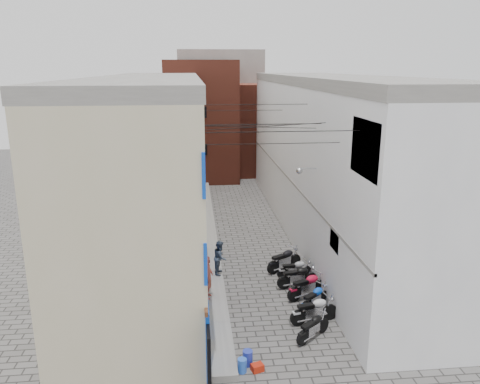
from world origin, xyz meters
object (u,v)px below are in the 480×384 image
object	(u,v)px
motorcycle_b	(314,309)
motorcycle_g	(284,259)
motorcycle_c	(315,297)
motorcycle_a	(313,326)
water_jug_far	(248,358)
person_a	(208,277)
person_b	(220,257)
water_jug_near	(242,365)
motorcycle_d	(308,285)
motorcycle_f	(296,268)
red_crate	(257,368)
motorcycle_e	(298,276)

from	to	relation	value
motorcycle_b	motorcycle_g	size ratio (longest dim) A/B	0.97
motorcycle_b	motorcycle_c	size ratio (longest dim) A/B	1.09
motorcycle_a	water_jug_far	xyz separation A→B (m)	(-2.52, -1.30, -0.25)
person_a	person_b	xyz separation A→B (m)	(0.65, 2.29, -0.13)
water_jug_near	motorcycle_b	bearing A→B (deg)	41.52
person_a	person_b	bearing A→B (deg)	-6.33
motorcycle_d	water_jug_near	distance (m)	5.74
motorcycle_b	person_a	xyz separation A→B (m)	(-3.97, 1.96, 0.59)
motorcycle_d	motorcycle_f	bearing A→B (deg)	158.91
motorcycle_c	red_crate	distance (m)	4.68
motorcycle_b	water_jug_near	xyz separation A→B (m)	(-3.05, -2.70, -0.34)
motorcycle_b	motorcycle_e	xyz separation A→B (m)	(0.03, 2.98, -0.02)
motorcycle_a	motorcycle_d	distance (m)	3.10
person_a	motorcycle_f	bearing A→B (deg)	-55.77
water_jug_near	water_jug_far	xyz separation A→B (m)	(0.22, 0.34, 0.03)
motorcycle_d	person_a	bearing A→B (deg)	-114.07
motorcycle_a	motorcycle_d	bearing A→B (deg)	131.56
motorcycle_e	red_crate	size ratio (longest dim) A/B	5.05
motorcycle_e	water_jug_far	size ratio (longest dim) A/B	3.68
motorcycle_g	water_jug_near	distance (m)	8.04
motorcycle_f	motorcycle_d	bearing A→B (deg)	-1.98
water_jug_near	water_jug_far	world-z (taller)	water_jug_far
motorcycle_g	person_a	world-z (taller)	person_a
motorcycle_d	water_jug_near	xyz separation A→B (m)	(-3.29, -4.69, -0.36)
water_jug_far	red_crate	xyz separation A→B (m)	(0.27, -0.34, -0.14)
motorcycle_f	red_crate	distance (m)	7.09
motorcycle_c	motorcycle_f	distance (m)	2.86
water_jug_near	water_jug_far	bearing A→B (deg)	57.63
motorcycle_f	water_jug_near	distance (m)	7.29
motorcycle_c	person_b	world-z (taller)	person_b
motorcycle_b	red_crate	distance (m)	3.75
person_b	motorcycle_c	bearing A→B (deg)	-119.66
red_crate	water_jug_near	bearing A→B (deg)	180.00
motorcycle_e	person_b	bearing A→B (deg)	-121.03
motorcycle_b	person_a	distance (m)	4.46
motorcycle_a	motorcycle_g	xyz separation A→B (m)	(0.10, 5.87, 0.09)
motorcycle_a	motorcycle_c	size ratio (longest dim) A/B	0.96
motorcycle_e	motorcycle_d	bearing A→B (deg)	1.54
motorcycle_g	water_jug_far	distance (m)	7.64
person_a	motorcycle_d	bearing A→B (deg)	-80.11
motorcycle_g	person_b	xyz separation A→B (m)	(-3.10, -0.55, 0.45)
motorcycle_a	motorcycle_d	world-z (taller)	motorcycle_d
motorcycle_f	motorcycle_e	bearing A→B (deg)	-11.76
person_b	water_jug_near	xyz separation A→B (m)	(0.26, -6.96, -0.80)
motorcycle_b	water_jug_near	size ratio (longest dim) A/B	4.24
motorcycle_f	motorcycle_c	bearing A→B (deg)	-2.23
motorcycle_f	water_jug_near	xyz separation A→B (m)	(-3.18, -6.55, -0.27)
motorcycle_c	water_jug_near	world-z (taller)	motorcycle_c
motorcycle_g	water_jug_far	size ratio (longest dim) A/B	3.93
water_jug_near	water_jug_far	distance (m)	0.41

